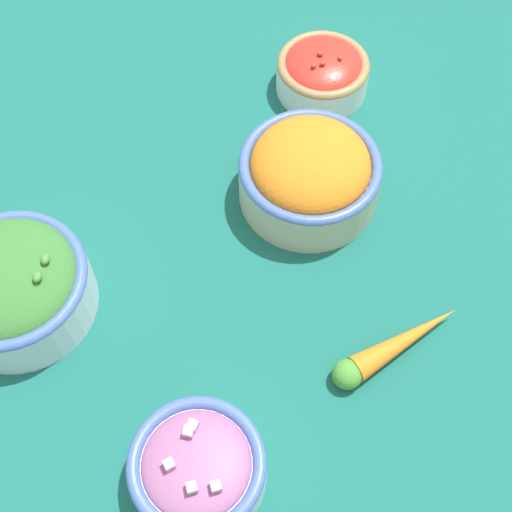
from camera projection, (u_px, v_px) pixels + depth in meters
ground_plane at (256, 270)px, 0.75m from camera, size 3.00×3.00×0.00m
bowl_red_onion at (197, 468)px, 0.62m from camera, size 0.12×0.12×0.06m
bowl_carrots at (310, 173)px, 0.76m from camera, size 0.15×0.15×0.09m
bowl_broccoli at (12, 285)px, 0.69m from camera, size 0.15×0.15×0.09m
bowl_cherry_tomatoes at (323, 71)px, 0.85m from camera, size 0.11×0.11×0.06m
loose_carrot at (393, 347)px, 0.69m from camera, size 0.15×0.05×0.03m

